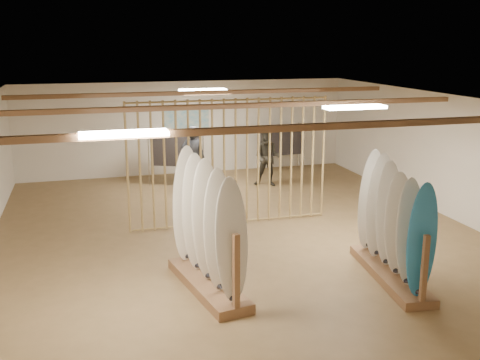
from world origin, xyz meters
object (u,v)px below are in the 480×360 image
object	(u,v)px
rack_left	(207,247)
clothing_rack_a	(176,149)
rack_right	(392,241)
shopper_a	(193,155)
clothing_rack_b	(281,141)
shopper_b	(268,154)

from	to	relation	value
rack_left	clothing_rack_a	distance (m)	6.99
rack_right	clothing_rack_a	bearing A→B (deg)	115.55
rack_right	shopper_a	world-z (taller)	shopper_a
clothing_rack_a	shopper_a	xyz separation A→B (m)	(0.32, -0.84, -0.00)
clothing_rack_b	shopper_a	xyz separation A→B (m)	(-3.11, -1.66, 0.06)
rack_left	shopper_a	distance (m)	6.20
rack_left	clothing_rack_a	size ratio (longest dim) A/B	1.49
rack_left	shopper_b	distance (m)	6.90
clothing_rack_b	shopper_b	distance (m)	1.89
clothing_rack_b	rack_right	bearing A→B (deg)	-102.10
clothing_rack_a	shopper_b	bearing A→B (deg)	6.41
rack_right	shopper_b	distance (m)	6.59
rack_left	rack_right	distance (m)	3.14
shopper_a	shopper_b	distance (m)	2.13
rack_right	shopper_a	size ratio (longest dim) A/B	1.24
clothing_rack_b	shopper_a	bearing A→B (deg)	-157.24
clothing_rack_a	shopper_b	distance (m)	2.57
rack_right	clothing_rack_b	world-z (taller)	rack_right
clothing_rack_a	shopper_b	xyz separation A→B (m)	(2.44, -0.79, -0.10)
rack_right	clothing_rack_a	size ratio (longest dim) A/B	1.61
rack_left	shopper_a	xyz separation A→B (m)	(0.98, 6.11, 0.28)
clothing_rack_a	shopper_b	world-z (taller)	shopper_b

